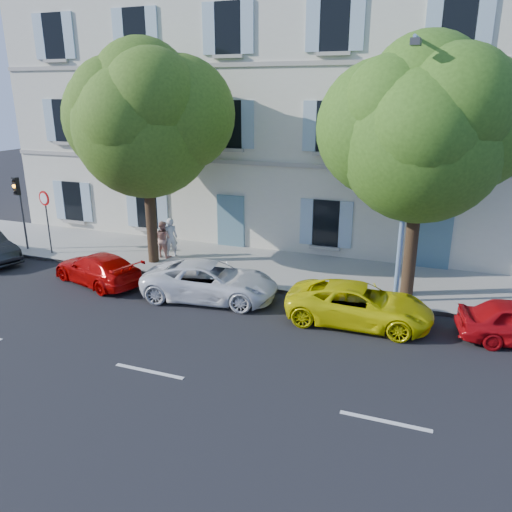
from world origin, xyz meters
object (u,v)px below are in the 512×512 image
at_px(traffic_light, 19,198).
at_px(pedestrian_a, 170,237).
at_px(car_red_coupe, 98,269).
at_px(street_lamp, 407,164).
at_px(car_yellow_supercar, 359,304).
at_px(tree_right, 422,140).
at_px(tree_left, 145,127).
at_px(road_sign, 46,209).
at_px(car_white_coupe, 210,281).
at_px(pedestrian_b, 163,239).

bearing_deg(traffic_light, pedestrian_a, 11.94).
bearing_deg(car_red_coupe, street_lamp, 116.45).
height_order(car_yellow_supercar, street_lamp, street_lamp).
bearing_deg(tree_right, traffic_light, -178.24).
height_order(tree_left, tree_right, tree_left).
distance_m(tree_right, pedestrian_a, 10.90).
bearing_deg(road_sign, car_yellow_supercar, -8.46).
relative_size(car_red_coupe, car_yellow_supercar, 0.89).
relative_size(car_red_coupe, tree_right, 0.48).
height_order(car_red_coupe, road_sign, road_sign).
distance_m(car_white_coupe, pedestrian_a, 4.82).
xyz_separation_m(tree_right, pedestrian_a, (-9.90, 0.90, -4.47)).
bearing_deg(pedestrian_b, road_sign, 21.65).
bearing_deg(street_lamp, road_sign, 178.34).
height_order(road_sign, street_lamp, street_lamp).
xyz_separation_m(car_red_coupe, street_lamp, (10.78, 1.59, 4.23)).
xyz_separation_m(tree_left, pedestrian_b, (0.08, 0.68, -4.68)).
distance_m(road_sign, pedestrian_b, 5.24).
relative_size(tree_right, pedestrian_b, 5.25).
relative_size(car_white_coupe, road_sign, 1.69).
relative_size(road_sign, pedestrian_b, 1.76).
bearing_deg(tree_left, car_white_coupe, -33.06).
bearing_deg(tree_right, pedestrian_a, 174.82).
distance_m(car_red_coupe, street_lamp, 11.69).
bearing_deg(pedestrian_a, car_red_coupe, 31.11).
height_order(street_lamp, pedestrian_b, street_lamp).
bearing_deg(car_white_coupe, tree_right, -76.37).
xyz_separation_m(car_red_coupe, car_white_coupe, (4.65, 0.11, 0.07)).
distance_m(street_lamp, pedestrian_a, 10.48).
relative_size(car_red_coupe, road_sign, 1.44).
relative_size(car_yellow_supercar, pedestrian_a, 2.66).
xyz_separation_m(traffic_light, pedestrian_a, (6.66, 1.41, -1.52)).
relative_size(car_red_coupe, traffic_light, 1.23).
bearing_deg(tree_right, tree_left, 179.82).
bearing_deg(traffic_light, street_lamp, -1.60).
bearing_deg(pedestrian_b, car_red_coupe, 81.66).
height_order(car_white_coupe, pedestrian_a, pedestrian_a).
xyz_separation_m(street_lamp, pedestrian_a, (-9.59, 1.86, -3.82)).
bearing_deg(car_yellow_supercar, tree_left, 72.57).
height_order(car_white_coupe, traffic_light, traffic_light).
distance_m(car_red_coupe, car_white_coupe, 4.65).
xyz_separation_m(car_yellow_supercar, road_sign, (-13.85, 2.06, 1.52)).
height_order(road_sign, pedestrian_a, road_sign).
bearing_deg(car_red_coupe, road_sign, -98.59).
bearing_deg(street_lamp, traffic_light, 178.40).
bearing_deg(road_sign, car_white_coupe, -12.41).
xyz_separation_m(tree_right, pedestrian_b, (-10.16, 0.71, -4.52)).
bearing_deg(car_white_coupe, street_lamp, -83.58).
height_order(pedestrian_a, pedestrian_b, pedestrian_a).
height_order(car_yellow_supercar, traffic_light, traffic_light).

